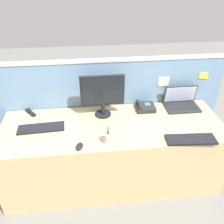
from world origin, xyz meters
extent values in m
plane|color=slate|center=(0.00, 0.00, 0.00)|extent=(10.00, 10.00, 0.00)
cube|color=tan|center=(0.00, 0.00, 0.36)|extent=(2.19, 0.76, 0.72)
cube|color=#6084A3|center=(0.00, 0.42, 0.61)|extent=(2.55, 0.06, 1.22)
cube|color=#B7BAC1|center=(0.00, 0.42, 1.23)|extent=(2.55, 0.07, 0.02)
cube|color=pink|center=(0.82, 0.38, 0.73)|extent=(0.10, 0.01, 0.10)
cube|color=beige|center=(0.60, 0.38, 0.98)|extent=(0.12, 0.01, 0.11)
cube|color=yellow|center=(1.05, 0.38, 1.02)|extent=(0.10, 0.01, 0.07)
cube|color=#66ADD1|center=(0.06, 0.38, 1.02)|extent=(0.12, 0.01, 0.10)
cylinder|color=black|center=(-0.08, 0.20, 0.73)|extent=(0.17, 0.17, 0.02)
cylinder|color=black|center=(-0.08, 0.20, 0.80)|extent=(0.04, 0.04, 0.12)
cube|color=black|center=(-0.08, 0.21, 1.00)|extent=(0.44, 0.03, 0.32)
cube|color=black|center=(-0.08, 0.19, 1.00)|extent=(0.41, 0.01, 0.29)
cube|color=#232328|center=(0.79, 0.23, 0.73)|extent=(0.36, 0.24, 0.02)
cube|color=black|center=(0.79, 0.24, 0.74)|extent=(0.32, 0.17, 0.00)
cube|color=#232328|center=(0.79, 0.33, 0.84)|extent=(0.36, 0.05, 0.20)
cube|color=#9EB2D1|center=(0.79, 0.33, 0.84)|extent=(0.34, 0.04, 0.18)
cube|color=#232328|center=(0.39, 0.25, 0.75)|extent=(0.20, 0.18, 0.05)
cube|color=#4C6B5B|center=(0.41, 0.27, 0.77)|extent=(0.06, 0.06, 0.01)
cylinder|color=#232328|center=(0.32, 0.25, 0.79)|extent=(0.04, 0.16, 0.04)
cube|color=black|center=(-0.69, 0.01, 0.73)|extent=(0.44, 0.17, 0.02)
cube|color=black|center=(0.67, -0.32, 0.73)|extent=(0.45, 0.18, 0.02)
ellipsoid|color=black|center=(-0.32, -0.30, 0.74)|extent=(0.08, 0.11, 0.03)
cylinder|color=#99999E|center=(-0.08, -0.25, 0.76)|extent=(0.07, 0.07, 0.09)
cylinder|color=red|center=(-0.07, -0.25, 0.82)|extent=(0.02, 0.02, 0.13)
cylinder|color=#238438|center=(-0.06, -0.26, 0.83)|extent=(0.02, 0.03, 0.14)
cylinder|color=blue|center=(-0.07, -0.23, 0.83)|extent=(0.02, 0.02, 0.15)
cube|color=silver|center=(-0.76, -0.31, 0.73)|extent=(0.14, 0.16, 0.01)
cube|color=#B7BAC1|center=(-0.95, -0.26, 0.73)|extent=(0.08, 0.13, 0.01)
cube|color=black|center=(-0.84, 0.31, 0.73)|extent=(0.14, 0.16, 0.02)
camera|label=1|loc=(-0.22, -1.90, 2.09)|focal=38.37mm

